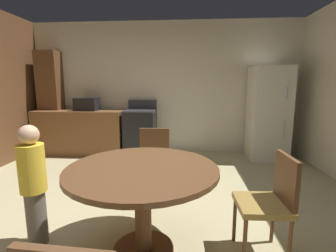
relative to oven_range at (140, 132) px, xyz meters
The scene contains 11 objects.
ground_plane 2.63m from the oven_range, 79.99° to the right, with size 14.00×14.00×0.00m, color tan.
wall_back 1.07m from the oven_range, 41.36° to the left, with size 5.81×0.12×2.70m, color beige.
kitchen_counter 1.25m from the oven_range, behind, with size 1.81×0.60×0.90m, color brown.
pantry_column 2.03m from the oven_range, behind, with size 0.44×0.36×2.10m, color brown.
oven_range is the anchor object (origin of this frame).
refrigerator 2.52m from the oven_range, ahead, with size 0.68×0.68×1.76m.
microwave 1.23m from the oven_range, behind, with size 0.44×0.32×0.26m, color black.
dining_table 2.97m from the oven_range, 78.84° to the right, with size 1.24×1.24×0.76m.
chair_north 1.94m from the oven_range, 74.20° to the right, with size 0.42×0.42×0.87m.
chair_east 3.30m from the oven_range, 60.61° to the right, with size 0.41×0.41×0.87m.
person_child 2.91m from the oven_range, 97.86° to the right, with size 0.23×0.23×1.09m.
Camera 1 is at (0.48, -2.23, 1.42)m, focal length 25.88 mm.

